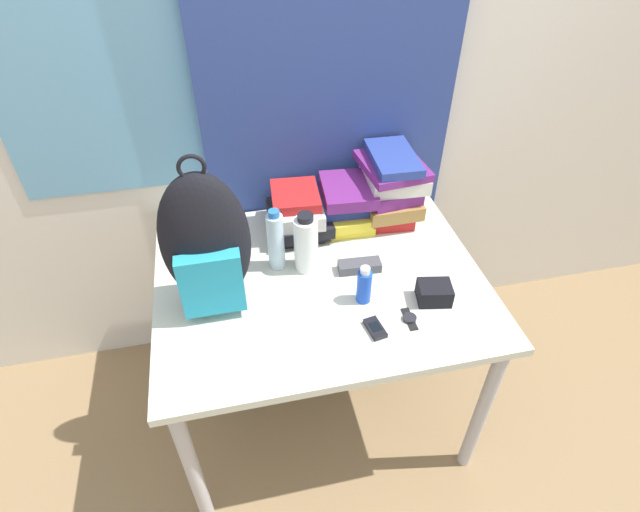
% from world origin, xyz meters
% --- Properties ---
extents(ground_plane, '(12.00, 12.00, 0.00)m').
position_xyz_m(ground_plane, '(0.00, 0.00, 0.00)').
color(ground_plane, '#8C704C').
extents(wall_back, '(6.00, 0.06, 2.50)m').
position_xyz_m(wall_back, '(-0.00, 0.98, 1.25)').
color(wall_back, silver).
rests_on(wall_back, ground_plane).
extents(curtain_blue, '(0.96, 0.04, 2.50)m').
position_xyz_m(curtain_blue, '(0.14, 0.93, 1.25)').
color(curtain_blue, navy).
rests_on(curtain_blue, ground_plane).
extents(desk, '(1.13, 0.90, 0.76)m').
position_xyz_m(desk, '(0.00, 0.45, 0.67)').
color(desk, beige).
rests_on(desk, ground_plane).
extents(backpack, '(0.27, 0.18, 0.54)m').
position_xyz_m(backpack, '(-0.36, 0.42, 1.00)').
color(backpack, black).
rests_on(backpack, desk).
extents(book_stack_left, '(0.23, 0.28, 0.17)m').
position_xyz_m(book_stack_left, '(-0.02, 0.74, 0.84)').
color(book_stack_left, black).
rests_on(book_stack_left, desk).
extents(book_stack_center, '(0.23, 0.27, 0.18)m').
position_xyz_m(book_stack_center, '(0.17, 0.75, 0.85)').
color(book_stack_center, yellow).
rests_on(book_stack_center, desk).
extents(book_stack_right, '(0.25, 0.28, 0.28)m').
position_xyz_m(book_stack_right, '(0.35, 0.75, 0.91)').
color(book_stack_right, red).
rests_on(book_stack_right, desk).
extents(water_bottle, '(0.06, 0.06, 0.24)m').
position_xyz_m(water_bottle, '(-0.14, 0.54, 0.88)').
color(water_bottle, silver).
rests_on(water_bottle, desk).
extents(sports_bottle, '(0.08, 0.08, 0.23)m').
position_xyz_m(sports_bottle, '(-0.04, 0.51, 0.87)').
color(sports_bottle, white).
rests_on(sports_bottle, desk).
extents(sunscreen_bottle, '(0.05, 0.05, 0.14)m').
position_xyz_m(sunscreen_bottle, '(0.12, 0.31, 0.83)').
color(sunscreen_bottle, blue).
rests_on(sunscreen_bottle, desk).
extents(cell_phone, '(0.06, 0.09, 0.02)m').
position_xyz_m(cell_phone, '(0.12, 0.18, 0.77)').
color(cell_phone, black).
rests_on(cell_phone, desk).
extents(sunglasses_case, '(0.15, 0.07, 0.04)m').
position_xyz_m(sunglasses_case, '(0.15, 0.46, 0.78)').
color(sunglasses_case, '#47474C').
rests_on(sunglasses_case, desk).
extents(camera_pouch, '(0.12, 0.11, 0.07)m').
position_xyz_m(camera_pouch, '(0.34, 0.26, 0.79)').
color(camera_pouch, black).
rests_on(camera_pouch, desk).
extents(wristwatch, '(0.04, 0.10, 0.01)m').
position_xyz_m(wristwatch, '(0.24, 0.20, 0.77)').
color(wristwatch, black).
rests_on(wristwatch, desk).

